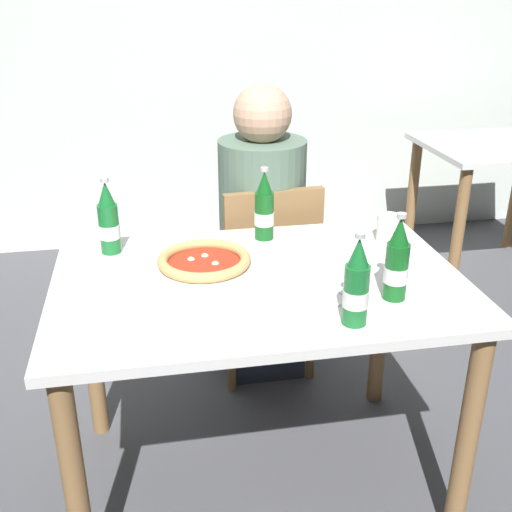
{
  "coord_description": "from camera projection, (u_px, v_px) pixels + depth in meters",
  "views": [
    {
      "loc": [
        -0.3,
        -1.6,
        1.55
      ],
      "look_at": [
        0.0,
        0.05,
        0.8
      ],
      "focal_mm": 43.31,
      "sensor_mm": 36.0,
      "label": 1
    }
  ],
  "objects": [
    {
      "name": "dining_table_background",
      "position": [
        496.0,
        172.0,
        3.39
      ],
      "size": [
        0.8,
        0.7,
        0.75
      ],
      "color": "silver",
      "rests_on": "ground_plane"
    },
    {
      "name": "pizza_margherita_near",
      "position": [
        204.0,
        262.0,
        1.86
      ],
      "size": [
        0.31,
        0.31,
        0.04
      ],
      "color": "white",
      "rests_on": "dining_table_main"
    },
    {
      "name": "back_wall_tiled",
      "position": [
        189.0,
        28.0,
        3.56
      ],
      "size": [
        7.0,
        0.1,
        2.6
      ],
      "primitive_type": "cube",
      "color": "silver",
      "rests_on": "ground_plane"
    },
    {
      "name": "dining_table_main",
      "position": [
        259.0,
        312.0,
        1.86
      ],
      "size": [
        1.2,
        0.8,
        0.75
      ],
      "color": "silver",
      "rests_on": "ground_plane"
    },
    {
      "name": "chair_behind_table",
      "position": [
        265.0,
        270.0,
        2.49
      ],
      "size": [
        0.43,
        0.43,
        0.85
      ],
      "rotation": [
        0.0,
        0.0,
        3.22
      ],
      "color": "olive",
      "rests_on": "ground_plane"
    },
    {
      "name": "beer_bottle_center",
      "position": [
        264.0,
        209.0,
        2.05
      ],
      "size": [
        0.07,
        0.07,
        0.25
      ],
      "color": "#14591E",
      "rests_on": "dining_table_main"
    },
    {
      "name": "beer_bottle_left",
      "position": [
        356.0,
        286.0,
        1.53
      ],
      "size": [
        0.07,
        0.07,
        0.25
      ],
      "color": "#196B2D",
      "rests_on": "dining_table_main"
    },
    {
      "name": "ground_plane",
      "position": [
        259.0,
        475.0,
        2.11
      ],
      "size": [
        8.0,
        8.0,
        0.0
      ],
      "primitive_type": "plane",
      "color": "#4C4C51"
    },
    {
      "name": "diner_seated",
      "position": [
        262.0,
        242.0,
        2.49
      ],
      "size": [
        0.34,
        0.34,
        1.21
      ],
      "color": "#2D3342",
      "rests_on": "ground_plane"
    },
    {
      "name": "beer_bottle_right",
      "position": [
        397.0,
        263.0,
        1.66
      ],
      "size": [
        0.07,
        0.07,
        0.25
      ],
      "color": "#14591E",
      "rests_on": "dining_table_main"
    },
    {
      "name": "beer_bottle_extra",
      "position": [
        109.0,
        222.0,
        1.95
      ],
      "size": [
        0.07,
        0.07,
        0.25
      ],
      "color": "#196B2D",
      "rests_on": "dining_table_main"
    },
    {
      "name": "paper_cup",
      "position": [
        388.0,
        228.0,
        2.05
      ],
      "size": [
        0.07,
        0.07,
        0.09
      ],
      "primitive_type": "cylinder",
      "color": "white",
      "rests_on": "dining_table_main"
    },
    {
      "name": "napkin_with_cutlery",
      "position": [
        326.0,
        290.0,
        1.74
      ],
      "size": [
        0.23,
        0.23,
        0.01
      ],
      "color": "white",
      "rests_on": "dining_table_main"
    }
  ]
}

